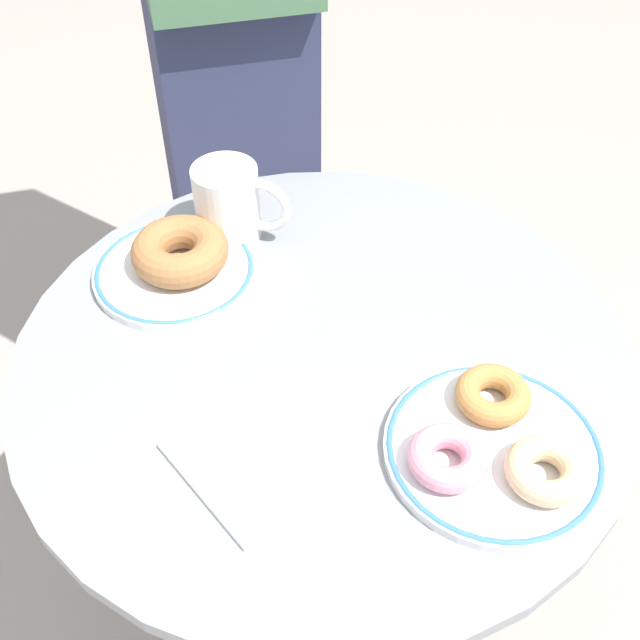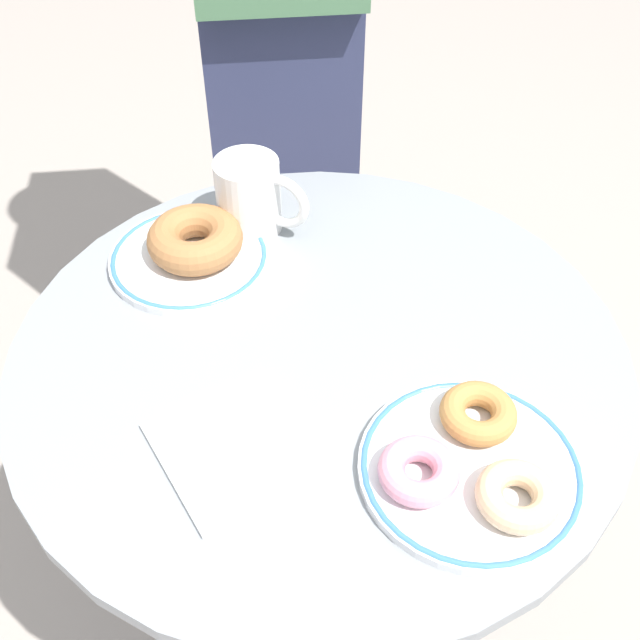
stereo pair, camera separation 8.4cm
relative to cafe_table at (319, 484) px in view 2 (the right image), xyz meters
The scene contains 11 objects.
ground_plane 0.48m from the cafe_table, ahead, with size 7.00×7.00×0.02m, color #9E9389.
cafe_table is the anchor object (origin of this frame).
plate_left 0.34m from the cafe_table, behind, with size 0.19×0.19×0.01m.
plate_right 0.34m from the cafe_table, ahead, with size 0.21×0.21×0.01m.
donut_cinnamon 0.36m from the cafe_table, behind, with size 0.11×0.11×0.04m, color #A36B3D.
donut_glazed 0.38m from the cafe_table, ahead, with size 0.07×0.07×0.02m, color #E0B789.
donut_old_fashioned 0.34m from the cafe_table, 10.32° to the left, with size 0.07×0.07×0.02m, color #BC7F42.
donut_pink_frosted 0.34m from the cafe_table, 17.16° to the right, with size 0.07×0.07×0.02m, color pink.
paper_napkin 0.30m from the cafe_table, 76.16° to the right, with size 0.14×0.13×0.01m, color white.
coffee_mug 0.38m from the cafe_table, 156.59° to the left, with size 0.12×0.08×0.09m.
person_figure 0.71m from the cafe_table, 141.51° to the left, with size 0.48×0.44×1.68m.
Camera 2 is at (0.40, -0.40, 1.34)m, focal length 43.93 mm.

